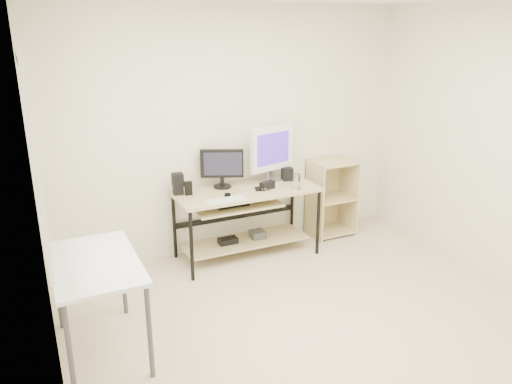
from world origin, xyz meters
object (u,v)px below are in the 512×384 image
at_px(desk, 244,209).
at_px(side_table, 96,271).
at_px(white_imac, 272,150).
at_px(audio_controller, 188,188).
at_px(black_monitor, 222,166).
at_px(shelf_unit, 330,197).

distance_m(desk, side_table, 1.97).
xyz_separation_m(side_table, white_imac, (2.05, 1.21, 0.43)).
xyz_separation_m(side_table, audio_controller, (1.08, 1.14, 0.15)).
bearing_deg(audio_controller, black_monitor, 18.91).
xyz_separation_m(side_table, shelf_unit, (2.83, 1.22, -0.22)).
distance_m(side_table, shelf_unit, 3.09).
distance_m(desk, shelf_unit, 1.19).
bearing_deg(audio_controller, shelf_unit, 9.20).
relative_size(side_table, shelf_unit, 1.11).
distance_m(shelf_unit, black_monitor, 1.45).
height_order(shelf_unit, audio_controller, shelf_unit).
relative_size(black_monitor, white_imac, 0.70).
height_order(side_table, white_imac, white_imac).
bearing_deg(white_imac, black_monitor, 162.67).
distance_m(side_table, white_imac, 2.42).
distance_m(desk, white_imac, 0.71).
distance_m(black_monitor, white_imac, 0.58).
bearing_deg(side_table, shelf_unit, 23.33).
height_order(white_imac, audio_controller, white_imac).
bearing_deg(desk, white_imac, 20.45).
relative_size(shelf_unit, audio_controller, 6.21).
bearing_deg(shelf_unit, black_monitor, 179.56).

